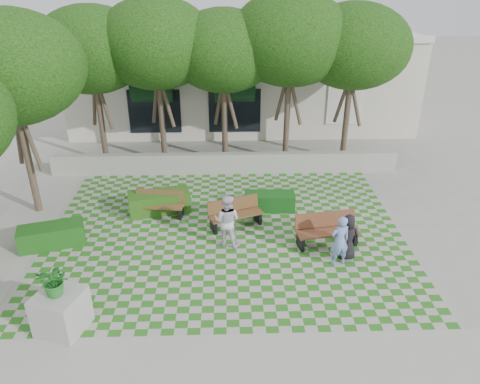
{
  "coord_description": "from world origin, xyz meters",
  "views": [
    {
      "loc": [
        0.06,
        -12.6,
        8.51
      ],
      "look_at": [
        0.5,
        1.5,
        1.4
      ],
      "focal_mm": 35.0,
      "sensor_mm": 36.0,
      "label": 1
    }
  ],
  "objects_px": {
    "bench_west": "(159,204)",
    "person_dark": "(348,237)",
    "hedge_west": "(52,236)",
    "person_white": "(227,220)",
    "planter_front": "(60,304)",
    "hedge_midleft": "(159,202)",
    "bench_mid": "(235,214)",
    "bench_east": "(327,230)",
    "person_blue": "(340,241)",
    "hedge_midright": "(269,201)"
  },
  "relations": [
    {
      "from": "hedge_midleft",
      "to": "planter_front",
      "type": "xyz_separation_m",
      "value": [
        -1.7,
        -6.11,
        0.4
      ]
    },
    {
      "from": "bench_mid",
      "to": "hedge_west",
      "type": "height_order",
      "value": "bench_mid"
    },
    {
      "from": "bench_west",
      "to": "person_blue",
      "type": "bearing_deg",
      "value": -21.7
    },
    {
      "from": "bench_east",
      "to": "bench_mid",
      "type": "xyz_separation_m",
      "value": [
        -2.97,
        1.26,
        -0.04
      ]
    },
    {
      "from": "hedge_midright",
      "to": "person_dark",
      "type": "height_order",
      "value": "person_dark"
    },
    {
      "from": "hedge_west",
      "to": "bench_west",
      "type": "bearing_deg",
      "value": 29.67
    },
    {
      "from": "hedge_midleft",
      "to": "planter_front",
      "type": "relative_size",
      "value": 1.14
    },
    {
      "from": "hedge_midleft",
      "to": "bench_east",
      "type": "bearing_deg",
      "value": -22.5
    },
    {
      "from": "person_dark",
      "to": "person_blue",
      "type": "bearing_deg",
      "value": 49.86
    },
    {
      "from": "hedge_midleft",
      "to": "hedge_west",
      "type": "xyz_separation_m",
      "value": [
        -3.25,
        -2.18,
        -0.03
      ]
    },
    {
      "from": "hedge_midright",
      "to": "person_white",
      "type": "distance_m",
      "value": 2.91
    },
    {
      "from": "hedge_midright",
      "to": "bench_mid",
      "type": "bearing_deg",
      "value": -138.37
    },
    {
      "from": "hedge_midright",
      "to": "bench_east",
      "type": "bearing_deg",
      "value": -55.64
    },
    {
      "from": "hedge_midleft",
      "to": "person_blue",
      "type": "relative_size",
      "value": 1.33
    },
    {
      "from": "bench_west",
      "to": "hedge_midleft",
      "type": "xyz_separation_m",
      "value": [
        -0.05,
        0.31,
        -0.07
      ]
    },
    {
      "from": "hedge_midleft",
      "to": "bench_west",
      "type": "bearing_deg",
      "value": -81.45
    },
    {
      "from": "bench_east",
      "to": "hedge_west",
      "type": "height_order",
      "value": "bench_east"
    },
    {
      "from": "bench_mid",
      "to": "person_white",
      "type": "relative_size",
      "value": 1.09
    },
    {
      "from": "bench_west",
      "to": "person_dark",
      "type": "xyz_separation_m",
      "value": [
        6.18,
        -2.89,
        0.3
      ]
    },
    {
      "from": "bench_east",
      "to": "planter_front",
      "type": "xyz_separation_m",
      "value": [
        -7.45,
        -3.73,
        0.27
      ]
    },
    {
      "from": "bench_west",
      "to": "person_dark",
      "type": "height_order",
      "value": "person_dark"
    },
    {
      "from": "bench_mid",
      "to": "person_blue",
      "type": "distance_m",
      "value": 3.95
    },
    {
      "from": "person_dark",
      "to": "planter_front",
      "type": "bearing_deg",
      "value": 25.26
    },
    {
      "from": "hedge_midright",
      "to": "planter_front",
      "type": "bearing_deg",
      "value": -133.27
    },
    {
      "from": "bench_west",
      "to": "person_dark",
      "type": "relative_size",
      "value": 1.23
    },
    {
      "from": "hedge_west",
      "to": "person_white",
      "type": "xyz_separation_m",
      "value": [
        5.75,
        -0.14,
        0.55
      ]
    },
    {
      "from": "hedge_west",
      "to": "person_white",
      "type": "relative_size",
      "value": 1.13
    },
    {
      "from": "planter_front",
      "to": "person_white",
      "type": "bearing_deg",
      "value": 42.1
    },
    {
      "from": "hedge_west",
      "to": "person_dark",
      "type": "bearing_deg",
      "value": -6.13
    },
    {
      "from": "hedge_midleft",
      "to": "person_blue",
      "type": "distance_m",
      "value": 6.89
    },
    {
      "from": "bench_east",
      "to": "hedge_midright",
      "type": "height_order",
      "value": "bench_east"
    },
    {
      "from": "hedge_midleft",
      "to": "person_blue",
      "type": "xyz_separation_m",
      "value": [
        5.9,
        -3.52,
        0.45
      ]
    },
    {
      "from": "bench_mid",
      "to": "bench_west",
      "type": "xyz_separation_m",
      "value": [
        -2.74,
        0.81,
        -0.02
      ]
    },
    {
      "from": "person_blue",
      "to": "person_white",
      "type": "height_order",
      "value": "person_white"
    },
    {
      "from": "bench_west",
      "to": "person_blue",
      "type": "relative_size",
      "value": 1.11
    },
    {
      "from": "bench_mid",
      "to": "hedge_west",
      "type": "bearing_deg",
      "value": 169.02
    },
    {
      "from": "planter_front",
      "to": "hedge_midright",
      "type": "bearing_deg",
      "value": 46.73
    },
    {
      "from": "hedge_midright",
      "to": "planter_front",
      "type": "distance_m",
      "value": 8.46
    },
    {
      "from": "bench_east",
      "to": "person_blue",
      "type": "distance_m",
      "value": 1.19
    },
    {
      "from": "hedge_midright",
      "to": "bench_west",
      "type": "bearing_deg",
      "value": -175.06
    },
    {
      "from": "bench_east",
      "to": "hedge_midleft",
      "type": "relative_size",
      "value": 0.96
    },
    {
      "from": "planter_front",
      "to": "person_blue",
      "type": "bearing_deg",
      "value": 18.81
    },
    {
      "from": "hedge_midleft",
      "to": "person_dark",
      "type": "xyz_separation_m",
      "value": [
        6.23,
        -3.2,
        0.37
      ]
    },
    {
      "from": "bench_east",
      "to": "person_dark",
      "type": "bearing_deg",
      "value": -69.07
    },
    {
      "from": "bench_west",
      "to": "planter_front",
      "type": "relative_size",
      "value": 0.96
    },
    {
      "from": "hedge_west",
      "to": "person_blue",
      "type": "bearing_deg",
      "value": -8.32
    },
    {
      "from": "hedge_midleft",
      "to": "bench_mid",
      "type": "bearing_deg",
      "value": -21.91
    },
    {
      "from": "hedge_midleft",
      "to": "hedge_west",
      "type": "height_order",
      "value": "hedge_midleft"
    },
    {
      "from": "bench_west",
      "to": "hedge_west",
      "type": "height_order",
      "value": "bench_west"
    },
    {
      "from": "hedge_midleft",
      "to": "person_dark",
      "type": "bearing_deg",
      "value": -27.2
    }
  ]
}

